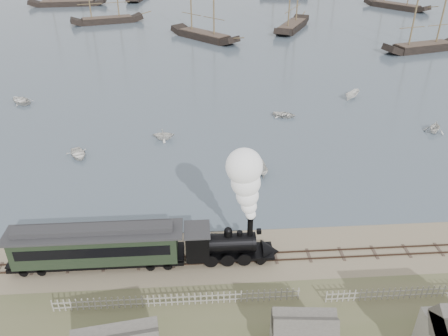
{
  "coord_description": "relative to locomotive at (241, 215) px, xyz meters",
  "views": [
    {
      "loc": [
        -4.58,
        -31.36,
        26.11
      ],
      "look_at": [
        -1.92,
        8.15,
        3.5
      ],
      "focal_mm": 35.0,
      "sensor_mm": 36.0,
      "label": 1
    }
  ],
  "objects": [
    {
      "name": "schooner_4",
      "position": [
        48.38,
        66.84,
        5.33
      ],
      "size": [
        20.39,
        9.83,
        20.0
      ],
      "primitive_type": null,
      "rotation": [
        0.0,
        0.0,
        0.28
      ],
      "color": "black",
      "rests_on": "harbor_water"
    },
    {
      "name": "rowboat_5",
      "position": [
        22.55,
        38.11,
        -4.0
      ],
      "size": [
        3.21,
        3.46,
        1.33
      ],
      "primitive_type": "imported",
      "rotation": [
        0.0,
        0.0,
        2.27
      ],
      "color": "white",
      "rests_on": "harbor_water"
    },
    {
      "name": "picket_fence_west",
      "position": [
        -5.3,
        -5.0,
        -4.73
      ],
      "size": [
        19.0,
        0.1,
        1.2
      ],
      "primitive_type": null,
      "color": "gray",
      "rests_on": "ground"
    },
    {
      "name": "rowboat_3",
      "position": [
        9.83,
        31.2,
        -4.31
      ],
      "size": [
        3.54,
        4.12,
        0.72
      ],
      "primitive_type": "imported",
      "rotation": [
        0.0,
        0.0,
        1.22
      ],
      "color": "white",
      "rests_on": "harbor_water"
    },
    {
      "name": "rowboat_6",
      "position": [
        -31.96,
        39.87,
        -4.22
      ],
      "size": [
        5.24,
        5.29,
        0.9
      ],
      "primitive_type": "imported",
      "rotation": [
        0.0,
        0.0,
        3.95
      ],
      "color": "white",
      "rests_on": "harbor_water"
    },
    {
      "name": "locomotive",
      "position": [
        0.0,
        0.0,
        0.0
      ],
      "size": [
        8.24,
        3.08,
        10.28
      ],
      "color": "black",
      "rests_on": "ground"
    },
    {
      "name": "rowboat_2",
      "position": [
        3.91,
        14.66,
        -4.04
      ],
      "size": [
        3.35,
        1.62,
        1.24
      ],
      "primitive_type": "imported",
      "rotation": [
        0.0,
        0.0,
        3.27
      ],
      "color": "white",
      "rests_on": "harbor_water"
    },
    {
      "name": "rowboat_4",
      "position": [
        29.83,
        24.33,
        -3.85
      ],
      "size": [
        4.08,
        3.99,
        1.63
      ],
      "primitive_type": "imported",
      "rotation": [
        0.0,
        0.0,
        5.65
      ],
      "color": "white",
      "rests_on": "harbor_water"
    },
    {
      "name": "passenger_coach",
      "position": [
        -12.24,
        -0.0,
        -2.48
      ],
      "size": [
        14.69,
        2.83,
        3.57
      ],
      "color": "black",
      "rests_on": "ground"
    },
    {
      "name": "rail_track",
      "position": [
        1.2,
        0.0,
        -4.69
      ],
      "size": [
        120.0,
        1.8,
        0.16
      ],
      "color": "#3C2A21",
      "rests_on": "ground"
    },
    {
      "name": "picket_fence_east",
      "position": [
        13.7,
        -5.5,
        -4.73
      ],
      "size": [
        15.0,
        0.1,
        1.2
      ],
      "primitive_type": null,
      "color": "gray",
      "rests_on": "ground"
    },
    {
      "name": "beached_dinghy",
      "position": [
        -1.9,
        2.04,
        -4.28
      ],
      "size": [
        3.71,
        4.71,
        0.88
      ],
      "primitive_type": "imported",
      "rotation": [
        0.0,
        0.0,
        1.4
      ],
      "color": "white",
      "rests_on": "ground"
    },
    {
      "name": "rowboat_1",
      "position": [
        -7.96,
        24.5,
        -3.88
      ],
      "size": [
        2.68,
        3.07,
        1.56
      ],
      "primitive_type": "imported",
      "rotation": [
        0.0,
        0.0,
        1.53
      ],
      "color": "white",
      "rests_on": "harbor_water"
    },
    {
      "name": "rowboat_0",
      "position": [
        -18.46,
        20.29,
        -4.29
      ],
      "size": [
        4.44,
        3.94,
        0.76
      ],
      "primitive_type": "imported",
      "rotation": [
        0.0,
        0.0,
        0.44
      ],
      "color": "white",
      "rests_on": "harbor_water"
    },
    {
      "name": "ground",
      "position": [
        1.2,
        2.0,
        -4.73
      ],
      "size": [
        600.0,
        600.0,
        0.0
      ],
      "primitive_type": "plane",
      "color": "gray",
      "rests_on": "ground"
    }
  ]
}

